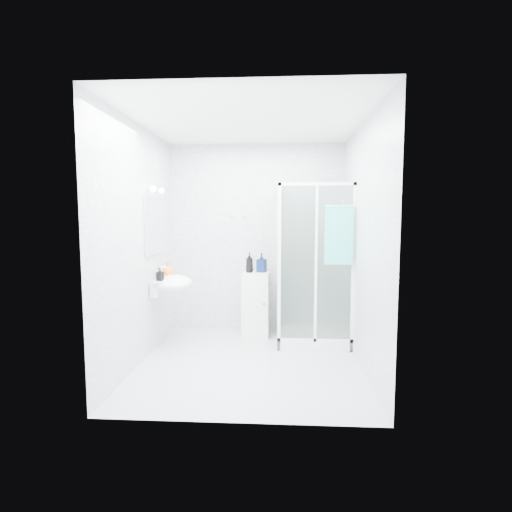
# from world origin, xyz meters

# --- Properties ---
(room) EXTENTS (2.40, 2.60, 2.60)m
(room) POSITION_xyz_m (0.00, 0.00, 1.30)
(room) COLOR white
(room) RESTS_ON ground
(shower_enclosure) EXTENTS (0.90, 0.95, 2.00)m
(shower_enclosure) POSITION_xyz_m (0.67, 0.77, 0.45)
(shower_enclosure) COLOR white
(shower_enclosure) RESTS_ON ground
(wall_basin) EXTENTS (0.46, 0.56, 0.35)m
(wall_basin) POSITION_xyz_m (-0.99, 0.45, 0.80)
(wall_basin) COLOR white
(wall_basin) RESTS_ON ground
(mirror) EXTENTS (0.02, 0.60, 0.70)m
(mirror) POSITION_xyz_m (-1.19, 0.45, 1.50)
(mirror) COLOR white
(mirror) RESTS_ON room
(vanity_lights) EXTENTS (0.10, 0.40, 0.08)m
(vanity_lights) POSITION_xyz_m (-1.14, 0.45, 1.92)
(vanity_lights) COLOR silver
(vanity_lights) RESTS_ON room
(wall_hooks) EXTENTS (0.23, 0.06, 0.03)m
(wall_hooks) POSITION_xyz_m (-0.25, 1.26, 1.62)
(wall_hooks) COLOR silver
(wall_hooks) RESTS_ON room
(storage_cabinet) EXTENTS (0.37, 0.39, 0.86)m
(storage_cabinet) POSITION_xyz_m (0.01, 1.03, 0.43)
(storage_cabinet) COLOR white
(storage_cabinet) RESTS_ON ground
(hand_towel) EXTENTS (0.32, 0.05, 0.68)m
(hand_towel) POSITION_xyz_m (1.00, 0.37, 1.41)
(hand_towel) COLOR #35CAB8
(hand_towel) RESTS_ON shower_enclosure
(shampoo_bottle_a) EXTENTS (0.11, 0.11, 0.27)m
(shampoo_bottle_a) POSITION_xyz_m (-0.08, 1.02, 1.00)
(shampoo_bottle_a) COLOR black
(shampoo_bottle_a) RESTS_ON storage_cabinet
(shampoo_bottle_b) EXTENTS (0.14, 0.15, 0.26)m
(shampoo_bottle_b) POSITION_xyz_m (0.08, 1.07, 0.99)
(shampoo_bottle_b) COLOR #0B1942
(shampoo_bottle_b) RESTS_ON storage_cabinet
(soap_dispenser_orange) EXTENTS (0.15, 0.15, 0.19)m
(soap_dispenser_orange) POSITION_xyz_m (-1.06, 0.58, 0.96)
(soap_dispenser_orange) COLOR orange
(soap_dispenser_orange) RESTS_ON wall_basin
(soap_dispenser_black) EXTENTS (0.09, 0.09, 0.15)m
(soap_dispenser_black) POSITION_xyz_m (-1.06, 0.26, 0.94)
(soap_dispenser_black) COLOR black
(soap_dispenser_black) RESTS_ON wall_basin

